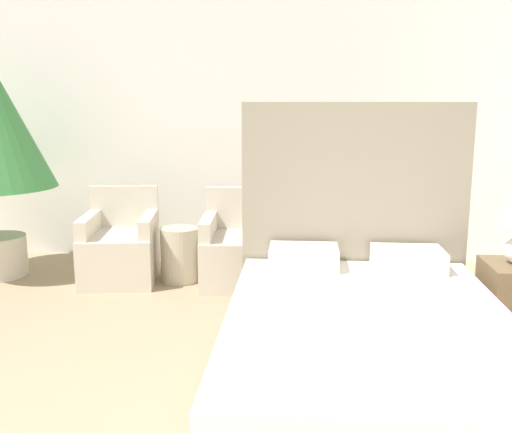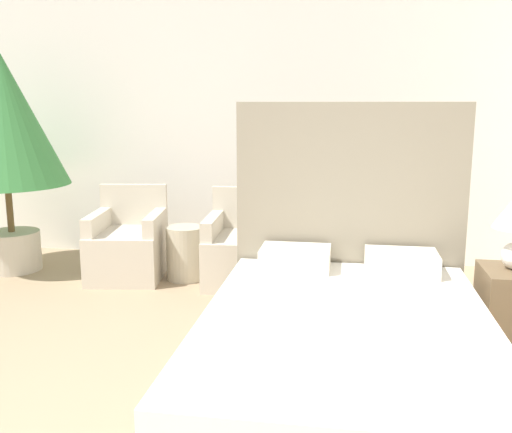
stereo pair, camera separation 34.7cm
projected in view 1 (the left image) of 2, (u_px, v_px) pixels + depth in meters
wall_back at (254, 114)px, 5.61m from camera, size 10.00×0.06×2.90m
bed at (366, 339)px, 3.10m from camera, size 1.55×2.17×1.56m
armchair_near_window_left at (120, 251)px, 5.06m from camera, size 0.71×0.78×0.81m
armchair_near_window_right at (239, 253)px, 4.98m from camera, size 0.66×0.74×0.81m
side_table at (180, 254)px, 5.05m from camera, size 0.34×0.34×0.48m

